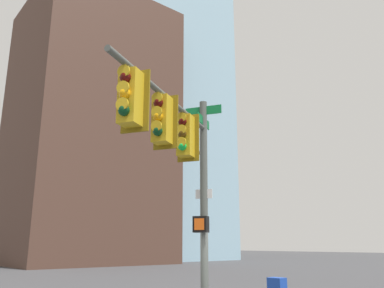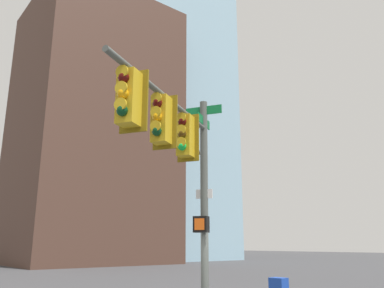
% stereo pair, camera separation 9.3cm
% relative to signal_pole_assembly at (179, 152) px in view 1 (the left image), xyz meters
% --- Properties ---
extents(signal_pole_assembly, '(4.62, 2.96, 6.01)m').
position_rel_signal_pole_assembly_xyz_m(signal_pole_assembly, '(0.00, 0.00, 0.00)').
color(signal_pole_assembly, '#4C514C').
rests_on(signal_pole_assembly, ground_plane).
extents(building_brick_nearside, '(25.45, 18.02, 42.16)m').
position_rel_signal_pole_assembly_xyz_m(building_brick_nearside, '(-22.81, -43.90, 16.87)').
color(building_brick_nearside, '#845B47').
rests_on(building_brick_nearside, ground_plane).
extents(building_brick_midblock, '(17.28, 15.97, 32.14)m').
position_rel_signal_pole_assembly_xyz_m(building_brick_midblock, '(-15.08, -38.11, 11.86)').
color(building_brick_midblock, '#4C3328').
rests_on(building_brick_midblock, ground_plane).
extents(building_glass_tower, '(24.12, 31.40, 64.43)m').
position_rel_signal_pole_assembly_xyz_m(building_glass_tower, '(-25.27, -49.65, 28.00)').
color(building_glass_tower, '#8CB2C6').
rests_on(building_glass_tower, ground_plane).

